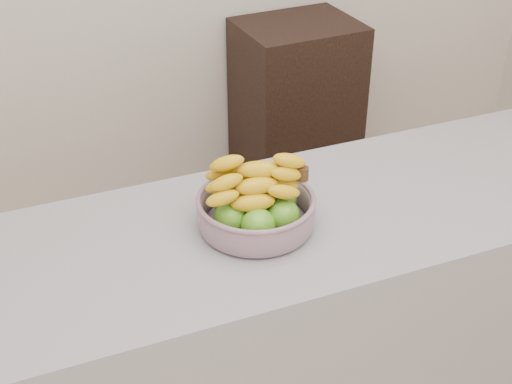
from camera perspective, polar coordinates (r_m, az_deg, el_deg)
counter at (r=2.08m, az=2.27°, el=-12.37°), size 2.00×0.60×0.90m
cabinet at (r=3.28m, az=3.18°, el=5.84°), size 0.52×0.43×0.91m
fruit_bowl at (r=1.74m, az=-0.01°, el=-1.20°), size 0.29×0.29×0.18m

